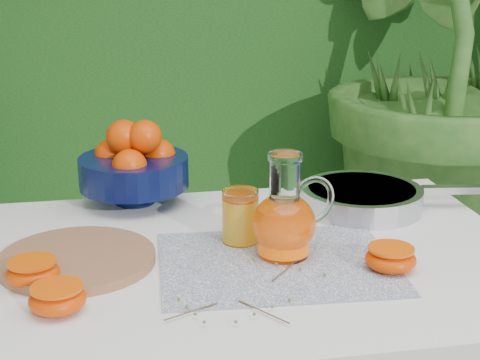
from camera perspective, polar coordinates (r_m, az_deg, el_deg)
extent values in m
imported|color=#28591E|center=(2.69, 14.29, 9.23)|extent=(2.12, 2.12, 1.78)
cube|color=white|center=(1.29, 0.16, -6.64)|extent=(1.00, 0.70, 0.04)
cylinder|color=white|center=(1.84, 12.59, -12.29)|extent=(0.04, 0.04, 0.71)
cube|color=#0E1D4F|center=(1.24, 2.89, -6.45)|extent=(0.41, 0.33, 0.00)
cylinder|color=#8B603E|center=(1.27, -12.53, -6.01)|extent=(0.31, 0.31, 0.02)
cylinder|color=black|center=(1.54, -8.16, -1.12)|extent=(0.09, 0.09, 0.04)
cylinder|color=black|center=(1.53, -8.24, 0.64)|extent=(0.26, 0.26, 0.06)
sphere|color=#E53902|center=(1.55, -9.96, 1.88)|extent=(0.08, 0.08, 0.07)
sphere|color=#E53902|center=(1.54, -6.32, 1.90)|extent=(0.08, 0.08, 0.07)
sphere|color=#E53902|center=(1.47, -8.56, 1.03)|extent=(0.08, 0.08, 0.07)
sphere|color=#E53902|center=(1.57, -8.00, 2.21)|extent=(0.08, 0.08, 0.07)
sphere|color=#E53902|center=(1.51, -9.01, 3.30)|extent=(0.08, 0.08, 0.07)
sphere|color=#E53902|center=(1.49, -7.39, 3.35)|extent=(0.08, 0.08, 0.07)
cylinder|color=white|center=(1.27, 3.38, -5.64)|extent=(0.11, 0.11, 0.01)
ellipsoid|color=white|center=(1.25, 3.42, -3.41)|extent=(0.14, 0.14, 0.10)
cylinder|color=white|center=(1.22, 3.49, 0.11)|extent=(0.06, 0.06, 0.07)
cylinder|color=white|center=(1.21, 3.53, 1.81)|extent=(0.07, 0.07, 0.01)
torus|color=white|center=(1.27, 5.67, -1.58)|extent=(0.09, 0.04, 0.09)
cylinder|color=#F65705|center=(1.25, 3.41, -3.89)|extent=(0.11, 0.11, 0.08)
cylinder|color=white|center=(1.31, 0.02, -2.82)|extent=(0.07, 0.07, 0.10)
cylinder|color=gold|center=(1.31, 0.02, -3.13)|extent=(0.06, 0.06, 0.08)
cylinder|color=#FD4407|center=(1.30, 0.02, -1.46)|extent=(0.06, 0.06, 0.00)
cylinder|color=#B3B4B8|center=(1.51, 9.39, -1.40)|extent=(0.28, 0.28, 0.05)
cylinder|color=white|center=(1.50, 9.43, -0.74)|extent=(0.25, 0.25, 0.01)
cube|color=#B3B4B8|center=(1.56, 17.21, -0.69)|extent=(0.19, 0.05, 0.01)
ellipsoid|color=#E53902|center=(1.12, -13.97, -8.98)|extent=(0.10, 0.10, 0.04)
cylinder|color=#FD4407|center=(1.11, -14.05, -8.09)|extent=(0.09, 0.09, 0.00)
ellipsoid|color=#E53902|center=(1.21, -15.77, -6.97)|extent=(0.10, 0.10, 0.04)
cylinder|color=#FD4407|center=(1.20, -15.84, -6.14)|extent=(0.09, 0.09, 0.00)
ellipsoid|color=#E53902|center=(1.24, 11.60, -6.04)|extent=(0.10, 0.10, 0.04)
cylinder|color=#FD4407|center=(1.23, 11.65, -5.23)|extent=(0.09, 0.09, 0.00)
cylinder|color=#513825|center=(1.08, 1.83, -10.17)|extent=(0.06, 0.08, 0.00)
sphere|color=#4B6D39|center=(1.05, -0.34, -10.94)|extent=(0.01, 0.01, 0.01)
sphere|color=#4B6D39|center=(1.07, 1.12, -10.35)|extent=(0.01, 0.01, 0.01)
sphere|color=#4B6D39|center=(1.09, 2.52, -9.78)|extent=(0.01, 0.01, 0.01)
sphere|color=#4B6D39|center=(1.11, 3.87, -9.23)|extent=(0.01, 0.01, 0.01)
cylinder|color=#513825|center=(1.22, 3.75, -6.80)|extent=(0.08, 0.09, 0.00)
sphere|color=#4B6D39|center=(1.24, 1.05, -6.14)|extent=(0.01, 0.01, 0.01)
sphere|color=#4B6D39|center=(1.23, 2.84, -6.51)|extent=(0.01, 0.01, 0.01)
sphere|color=#4B6D39|center=(1.21, 4.68, -6.89)|extent=(0.01, 0.01, 0.01)
sphere|color=#4B6D39|center=(1.20, 6.57, -7.27)|extent=(0.01, 0.01, 0.01)
cylinder|color=#513825|center=(1.08, -3.82, -10.15)|extent=(0.08, 0.04, 0.00)
sphere|color=#4B6D39|center=(1.05, -2.79, -10.94)|extent=(0.01, 0.01, 0.01)
sphere|color=#4B6D39|center=(1.07, -3.48, -10.34)|extent=(0.01, 0.01, 0.01)
sphere|color=#4B6D39|center=(1.09, -4.15, -9.75)|extent=(0.01, 0.01, 0.01)
sphere|color=#4B6D39|center=(1.12, -4.78, -9.19)|extent=(0.01, 0.01, 0.01)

